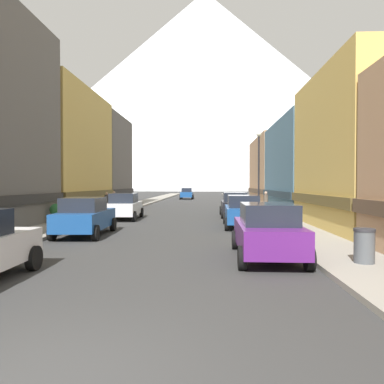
{
  "coord_description": "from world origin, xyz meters",
  "views": [
    {
      "loc": [
        1.94,
        -4.1,
        2.39
      ],
      "look_at": [
        -0.14,
        40.63,
        1.43
      ],
      "focal_mm": 34.31,
      "sensor_mm": 36.0,
      "label": 1
    }
  ],
  "objects_px": {
    "pedestrian_0": "(107,203)",
    "car_right_1": "(243,211)",
    "car_left_1": "(85,216)",
    "car_driving_0": "(187,193)",
    "car_right_2": "(234,204)",
    "trash_bin_right": "(364,246)",
    "streetlamp_right": "(259,161)",
    "pedestrian_1": "(114,201)",
    "potted_plant_1": "(56,211)",
    "car_left_2": "(124,206)",
    "car_right_0": "(267,231)",
    "pedestrian_2": "(266,203)"
  },
  "relations": [
    {
      "from": "pedestrian_0",
      "to": "car_right_1",
      "type": "bearing_deg",
      "value": -40.77
    },
    {
      "from": "car_left_1",
      "to": "car_driving_0",
      "type": "distance_m",
      "value": 41.64
    },
    {
      "from": "car_right_2",
      "to": "trash_bin_right",
      "type": "bearing_deg",
      "value": -81.14
    },
    {
      "from": "streetlamp_right",
      "to": "pedestrian_0",
      "type": "bearing_deg",
      "value": 162.66
    },
    {
      "from": "pedestrian_1",
      "to": "potted_plant_1",
      "type": "bearing_deg",
      "value": -94.19
    },
    {
      "from": "car_right_1",
      "to": "car_left_2",
      "type": "bearing_deg",
      "value": 150.76
    },
    {
      "from": "car_driving_0",
      "to": "streetlamp_right",
      "type": "height_order",
      "value": "streetlamp_right"
    },
    {
      "from": "car_right_0",
      "to": "car_right_2",
      "type": "xyz_separation_m",
      "value": [
        0.0,
        15.17,
        0.0
      ]
    },
    {
      "from": "trash_bin_right",
      "to": "potted_plant_1",
      "type": "xyz_separation_m",
      "value": [
        -13.35,
        10.43,
        0.16
      ]
    },
    {
      "from": "pedestrian_0",
      "to": "potted_plant_1",
      "type": "bearing_deg",
      "value": -95.38
    },
    {
      "from": "potted_plant_1",
      "to": "pedestrian_0",
      "type": "relative_size",
      "value": 0.7
    },
    {
      "from": "car_left_1",
      "to": "pedestrian_0",
      "type": "height_order",
      "value": "car_left_1"
    },
    {
      "from": "car_left_2",
      "to": "pedestrian_2",
      "type": "height_order",
      "value": "pedestrian_2"
    },
    {
      "from": "pedestrian_0",
      "to": "pedestrian_2",
      "type": "bearing_deg",
      "value": -4.38
    },
    {
      "from": "pedestrian_2",
      "to": "car_right_1",
      "type": "bearing_deg",
      "value": -107.64
    },
    {
      "from": "car_right_0",
      "to": "streetlamp_right",
      "type": "xyz_separation_m",
      "value": [
        1.55,
        13.59,
        3.09
      ]
    },
    {
      "from": "pedestrian_2",
      "to": "trash_bin_right",
      "type": "bearing_deg",
      "value": -89.67
    },
    {
      "from": "car_left_1",
      "to": "car_right_0",
      "type": "height_order",
      "value": "same"
    },
    {
      "from": "trash_bin_right",
      "to": "car_left_1",
      "type": "bearing_deg",
      "value": 148.99
    },
    {
      "from": "potted_plant_1",
      "to": "pedestrian_0",
      "type": "height_order",
      "value": "pedestrian_0"
    },
    {
      "from": "car_driving_0",
      "to": "trash_bin_right",
      "type": "xyz_separation_m",
      "value": [
        7.95,
        -47.68,
        -0.26
      ]
    },
    {
      "from": "pedestrian_1",
      "to": "car_right_0",
      "type": "bearing_deg",
      "value": -62.73
    },
    {
      "from": "car_left_2",
      "to": "pedestrian_2",
      "type": "distance_m",
      "value": 10.63
    },
    {
      "from": "car_left_2",
      "to": "car_driving_0",
      "type": "height_order",
      "value": "same"
    },
    {
      "from": "car_driving_0",
      "to": "pedestrian_0",
      "type": "xyz_separation_m",
      "value": [
        -4.65,
        -29.29,
        -0.02
      ]
    },
    {
      "from": "pedestrian_2",
      "to": "car_left_2",
      "type": "bearing_deg",
      "value": -161.02
    },
    {
      "from": "car_right_0",
      "to": "streetlamp_right",
      "type": "bearing_deg",
      "value": 83.49
    },
    {
      "from": "pedestrian_2",
      "to": "streetlamp_right",
      "type": "relative_size",
      "value": 0.29
    },
    {
      "from": "potted_plant_1",
      "to": "pedestrian_1",
      "type": "bearing_deg",
      "value": 85.81
    },
    {
      "from": "car_left_1",
      "to": "car_right_0",
      "type": "bearing_deg",
      "value": -32.92
    },
    {
      "from": "car_left_1",
      "to": "potted_plant_1",
      "type": "distance_m",
      "value": 5.39
    },
    {
      "from": "trash_bin_right",
      "to": "car_right_1",
      "type": "bearing_deg",
      "value": 104.69
    },
    {
      "from": "trash_bin_right",
      "to": "potted_plant_1",
      "type": "distance_m",
      "value": 16.94
    },
    {
      "from": "car_left_2",
      "to": "trash_bin_right",
      "type": "xyz_separation_m",
      "value": [
        10.15,
        -13.98,
        -0.26
      ]
    },
    {
      "from": "car_right_1",
      "to": "car_driving_0",
      "type": "xyz_separation_m",
      "value": [
        -5.4,
        37.95,
        0.0
      ]
    },
    {
      "from": "car_right_0",
      "to": "potted_plant_1",
      "type": "distance_m",
      "value": 14.22
    },
    {
      "from": "car_left_2",
      "to": "potted_plant_1",
      "type": "distance_m",
      "value": 4.78
    },
    {
      "from": "car_right_0",
      "to": "car_left_1",
      "type": "bearing_deg",
      "value": 147.08
    },
    {
      "from": "car_driving_0",
      "to": "trash_bin_right",
      "type": "height_order",
      "value": "car_driving_0"
    },
    {
      "from": "car_right_0",
      "to": "potted_plant_1",
      "type": "xyz_separation_m",
      "value": [
        -10.8,
        9.25,
        -0.1
      ]
    },
    {
      "from": "trash_bin_right",
      "to": "pedestrian_0",
      "type": "bearing_deg",
      "value": 124.41
    },
    {
      "from": "potted_plant_1",
      "to": "pedestrian_0",
      "type": "bearing_deg",
      "value": 84.62
    },
    {
      "from": "trash_bin_right",
      "to": "pedestrian_2",
      "type": "distance_m",
      "value": 17.44
    },
    {
      "from": "car_right_1",
      "to": "car_driving_0",
      "type": "bearing_deg",
      "value": 98.1
    },
    {
      "from": "car_right_1",
      "to": "pedestrian_1",
      "type": "xyz_separation_m",
      "value": [
        -10.05,
        10.95,
        -0.01
      ]
    },
    {
      "from": "car_left_2",
      "to": "car_right_2",
      "type": "xyz_separation_m",
      "value": [
        7.6,
        2.37,
        0.0
      ]
    },
    {
      "from": "trash_bin_right",
      "to": "car_driving_0",
      "type": "bearing_deg",
      "value": 99.47
    },
    {
      "from": "pedestrian_1",
      "to": "pedestrian_2",
      "type": "bearing_deg",
      "value": -14.52
    },
    {
      "from": "car_right_1",
      "to": "pedestrian_0",
      "type": "bearing_deg",
      "value": 139.23
    },
    {
      "from": "car_left_1",
      "to": "car_right_2",
      "type": "xyz_separation_m",
      "value": [
        7.6,
        10.25,
        0.0
      ]
    }
  ]
}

